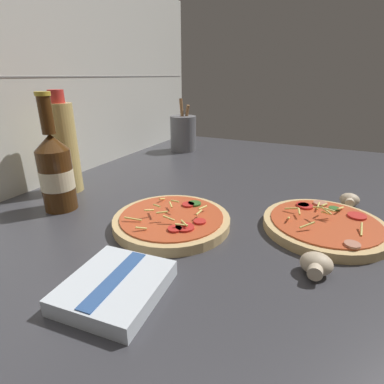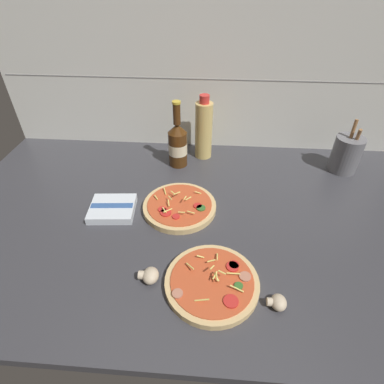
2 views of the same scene
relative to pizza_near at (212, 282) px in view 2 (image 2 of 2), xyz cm
name	(u,v)px [view 2 (image 2 of 2)]	position (x,y,z in cm)	size (l,w,h in cm)	color
counter_slab	(201,219)	(-4.05, 24.57, -2.29)	(160.00, 90.00, 2.50)	#38383D
tile_backsplash	(208,79)	(-4.05, 70.07, 26.46)	(160.00, 1.13, 60.00)	silver
pizza_near	(212,282)	(0.00, 0.00, 0.00)	(22.82, 22.82, 5.05)	tan
pizza_far	(180,206)	(-10.85, 27.33, 0.05)	(22.97, 22.97, 4.83)	tan
beer_bottle	(178,144)	(-14.19, 53.66, 7.71)	(7.01, 7.01, 24.91)	#47280F
oil_bottle	(204,130)	(-4.95, 60.63, 10.35)	(6.57, 6.57, 24.78)	#D6B766
mushroom_left	(150,276)	(-15.28, 0.41, 0.62)	(4.99, 4.75, 3.33)	beige
mushroom_right	(278,302)	(14.84, -4.48, 0.43)	(4.42, 4.21, 2.95)	beige
utensil_crock	(346,154)	(47.18, 54.26, 5.75)	(10.00, 10.00, 19.81)	slate
dish_towel	(113,208)	(-31.58, 24.91, 0.17)	(14.58, 13.31, 2.56)	silver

